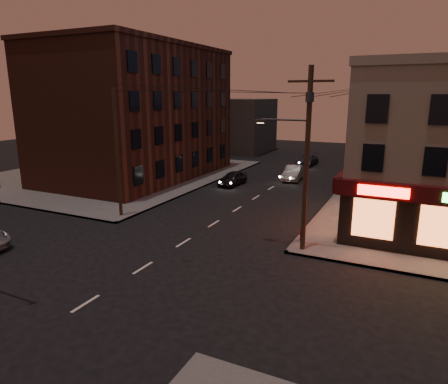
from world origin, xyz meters
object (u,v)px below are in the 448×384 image
Objects in this scene: sedan_near at (233,178)px; sedan_far at (307,160)px; sedan_mid at (293,173)px; fire_hydrant at (302,233)px.

sedan_near is 0.85× the size of sedan_far.
sedan_far is at bearing 90.31° from sedan_mid.
sedan_far reaches higher than sedan_near.
sedan_mid is at bearing -81.54° from sedan_far.
sedan_near is 16.10m from fire_hydrant.
sedan_far is at bearing 103.53° from fire_hydrant.
sedan_mid is (4.66, 5.03, 0.07)m from sedan_near.
sedan_far is (-0.88, 9.34, -0.06)m from sedan_mid.
sedan_mid reaches higher than sedan_far.
sedan_mid reaches higher than fire_hydrant.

